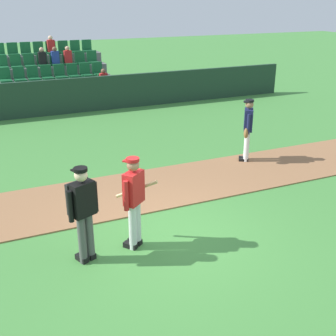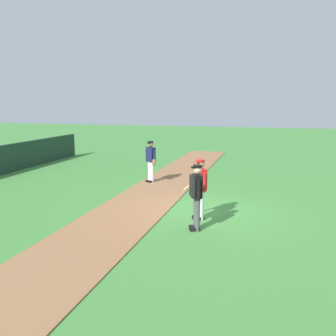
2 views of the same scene
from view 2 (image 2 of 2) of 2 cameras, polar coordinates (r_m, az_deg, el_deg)
ground_plane at (r=11.50m, az=5.51°, el=-6.89°), size 80.00×80.00×0.00m
infield_dirt_path at (r=12.08m, az=-5.08°, el=-5.98°), size 28.00×2.30×0.03m
batter_red_jersey at (r=10.62m, az=4.99°, el=-2.91°), size 0.72×0.69×1.76m
umpire_home_plate at (r=9.71m, az=4.38°, el=-3.96°), size 0.55×0.42×1.76m
runner_navy_jersey at (r=15.46m, az=-2.68°, el=1.23°), size 0.49×0.58×1.76m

